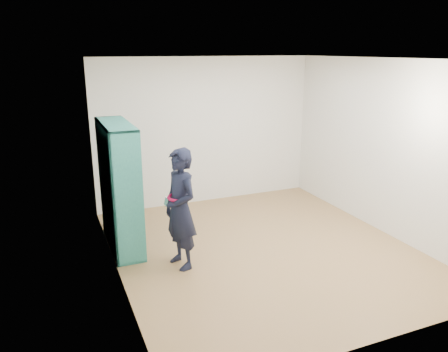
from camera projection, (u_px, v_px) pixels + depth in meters
name	position (u px, v px, depth m)	size (l,w,h in m)	color
floor	(263.00, 249.00, 6.18)	(4.50, 4.50, 0.00)	#9A7546
ceiling	(268.00, 59.00, 5.45)	(4.50, 4.50, 0.00)	white
wall_left	(113.00, 176.00, 5.07)	(0.02, 4.50, 2.60)	white
wall_right	(383.00, 147.00, 6.55)	(0.02, 4.50, 2.60)	white
wall_back	(206.00, 131.00, 7.80)	(4.00, 0.02, 2.60)	white
wall_front	(385.00, 218.00, 3.82)	(4.00, 0.02, 2.60)	white
bookshelf	(117.00, 188.00, 6.05)	(0.39, 1.33, 1.77)	teal
person	(180.00, 209.00, 5.49)	(0.50, 0.64, 1.56)	black
smartphone	(166.00, 202.00, 5.45)	(0.05, 0.10, 0.14)	silver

